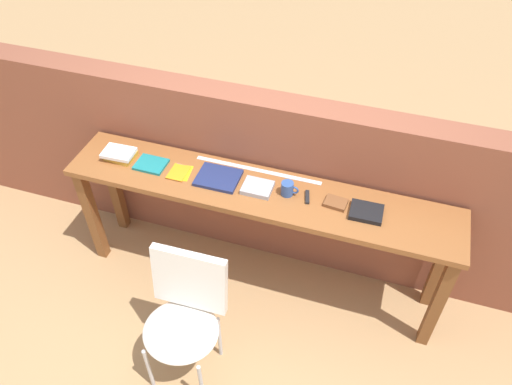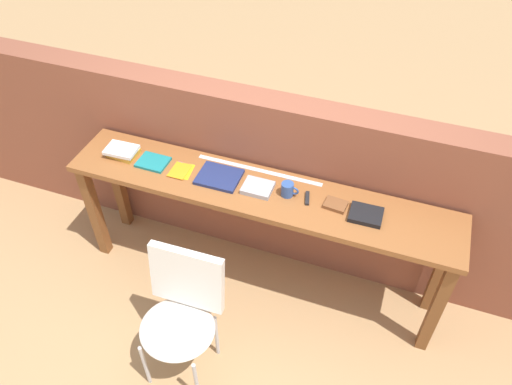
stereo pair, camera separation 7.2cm
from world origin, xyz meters
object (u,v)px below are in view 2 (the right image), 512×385
at_px(pamphlet_pile_colourful, 181,171).
at_px(mug, 288,189).
at_px(book_stack_leftmost, 123,151).
at_px(multitool_folded, 307,198).
at_px(magazine_cycling, 153,162).
at_px(book_open_centre, 219,177).
at_px(leather_journal_brown, 336,205).
at_px(book_repair_rightmost, 366,215).
at_px(chair_white_moulded, 181,312).

distance_m(pamphlet_pile_colourful, mug, 0.71).
bearing_deg(book_stack_leftmost, multitool_folded, 0.38).
relative_size(magazine_cycling, book_open_centre, 0.73).
xyz_separation_m(leather_journal_brown, book_repair_rightmost, (0.19, -0.02, 0.00)).
distance_m(book_stack_leftmost, book_repair_rightmost, 1.62).
xyz_separation_m(book_open_centre, multitool_folded, (0.57, 0.01, -0.00)).
xyz_separation_m(mug, multitool_folded, (0.12, 0.00, -0.04)).
bearing_deg(magazine_cycling, leather_journal_brown, 1.39).
bearing_deg(pamphlet_pile_colourful, magazine_cycling, 177.45).
xyz_separation_m(pamphlet_pile_colourful, book_open_centre, (0.26, 0.02, 0.01)).
height_order(chair_white_moulded, book_open_centre, book_open_centre).
bearing_deg(chair_white_moulded, pamphlet_pile_colourful, 113.30).
height_order(multitool_folded, book_repair_rightmost, book_repair_rightmost).
xyz_separation_m(multitool_folded, book_repair_rightmost, (0.36, -0.02, 0.01)).
bearing_deg(book_repair_rightmost, book_stack_leftmost, 178.11).
bearing_deg(book_repair_rightmost, chair_white_moulded, -140.34).
xyz_separation_m(book_stack_leftmost, mug, (1.14, 0.00, 0.02)).
relative_size(book_stack_leftmost, book_repair_rightmost, 1.09).
bearing_deg(chair_white_moulded, leather_journal_brown, 48.77).
relative_size(magazine_cycling, multitool_folded, 1.77).
distance_m(chair_white_moulded, book_stack_leftmost, 1.15).
distance_m(magazine_cycling, book_open_centre, 0.46).
height_order(chair_white_moulded, magazine_cycling, magazine_cycling).
bearing_deg(pamphlet_pile_colourful, book_stack_leftmost, 177.63).
xyz_separation_m(magazine_cycling, book_open_centre, (0.46, 0.01, 0.00)).
xyz_separation_m(book_stack_leftmost, book_repair_rightmost, (1.62, -0.02, -0.01)).
height_order(pamphlet_pile_colourful, book_repair_rightmost, book_repair_rightmost).
height_order(chair_white_moulded, book_repair_rightmost, book_repair_rightmost).
bearing_deg(magazine_cycling, book_stack_leftmost, 178.39).
bearing_deg(pamphlet_pile_colourful, book_open_centre, 4.60).
distance_m(mug, book_repair_rightmost, 0.48).
relative_size(pamphlet_pile_colourful, mug, 1.48).
bearing_deg(mug, book_repair_rightmost, -2.36).
xyz_separation_m(book_open_centre, mug, (0.45, 0.00, 0.03)).
bearing_deg(book_repair_rightmost, pamphlet_pile_colourful, 178.78).
relative_size(chair_white_moulded, leather_journal_brown, 6.86).
height_order(chair_white_moulded, leather_journal_brown, leather_journal_brown).
height_order(pamphlet_pile_colourful, book_open_centre, book_open_centre).
bearing_deg(multitool_folded, pamphlet_pile_colourful, -178.18).
relative_size(mug, book_repair_rightmost, 0.58).
xyz_separation_m(book_stack_leftmost, leather_journal_brown, (1.44, 0.01, -0.02)).
height_order(chair_white_moulded, multitool_folded, multitool_folded).
height_order(pamphlet_pile_colourful, multitool_folded, multitool_folded).
relative_size(chair_white_moulded, multitool_folded, 8.10).
height_order(leather_journal_brown, book_repair_rightmost, book_repair_rightmost).
xyz_separation_m(mug, leather_journal_brown, (0.30, 0.00, -0.03)).
distance_m(book_open_centre, mug, 0.45).
bearing_deg(multitool_folded, book_repair_rightmost, -3.76).
relative_size(magazine_cycling, mug, 1.77).
bearing_deg(book_stack_leftmost, leather_journal_brown, 0.32).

